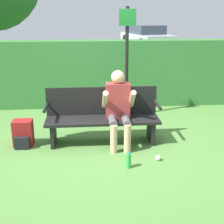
# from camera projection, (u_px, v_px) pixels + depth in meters

# --- Properties ---
(ground_plane) EXTENTS (40.00, 40.00, 0.00)m
(ground_plane) POSITION_uv_depth(u_px,v_px,m) (103.00, 142.00, 5.35)
(ground_plane) COLOR #4C7A38
(hedge_back) EXTENTS (12.00, 0.45, 1.51)m
(hedge_back) POSITION_uv_depth(u_px,v_px,m) (97.00, 74.00, 7.21)
(hedge_back) COLOR #337033
(hedge_back) RESTS_ON ground
(park_bench) EXTENTS (1.90, 0.52, 0.91)m
(park_bench) POSITION_uv_depth(u_px,v_px,m) (102.00, 116.00, 5.28)
(park_bench) COLOR black
(park_bench) RESTS_ON ground
(person_seated) EXTENTS (0.53, 0.64, 1.23)m
(person_seated) POSITION_uv_depth(u_px,v_px,m) (118.00, 105.00, 5.11)
(person_seated) COLOR #993333
(person_seated) RESTS_ON ground
(backpack) EXTENTS (0.32, 0.33, 0.44)m
(backpack) POSITION_uv_depth(u_px,v_px,m) (23.00, 134.00, 5.16)
(backpack) COLOR maroon
(backpack) RESTS_ON ground
(water_bottle) EXTENTS (0.08, 0.08, 0.24)m
(water_bottle) POSITION_uv_depth(u_px,v_px,m) (128.00, 160.00, 4.45)
(water_bottle) COLOR green
(water_bottle) RESTS_ON ground
(signpost) EXTENTS (0.33, 0.09, 2.24)m
(signpost) POSITION_uv_depth(u_px,v_px,m) (127.00, 56.00, 6.24)
(signpost) COLOR black
(signpost) RESTS_ON ground
(parked_car) EXTENTS (2.77, 4.69, 1.32)m
(parked_car) POSITION_uv_depth(u_px,v_px,m) (147.00, 37.00, 18.99)
(parked_car) COLOR #B7BCC6
(parked_car) RESTS_ON ground
(litter_crumple) EXTENTS (0.08, 0.08, 0.08)m
(litter_crumple) POSITION_uv_depth(u_px,v_px,m) (158.00, 158.00, 4.69)
(litter_crumple) COLOR silver
(litter_crumple) RESTS_ON ground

